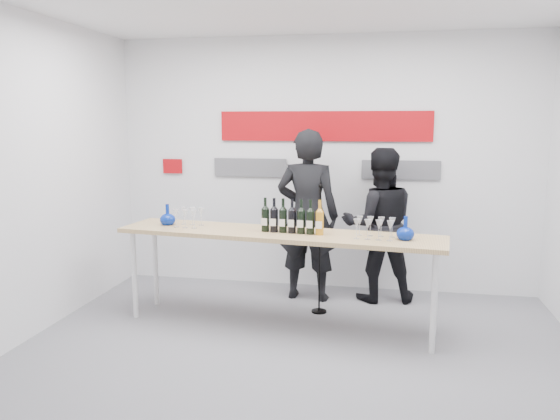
{
  "coord_description": "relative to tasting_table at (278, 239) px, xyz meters",
  "views": [
    {
      "loc": [
        0.71,
        -4.49,
        2.01
      ],
      "look_at": [
        -0.28,
        0.67,
        1.15
      ],
      "focal_mm": 35.0,
      "sensor_mm": 36.0,
      "label": 1
    }
  ],
  "objects": [
    {
      "name": "ground",
      "position": [
        0.28,
        -0.57,
        -0.88
      ],
      "size": [
        5.0,
        5.0,
        0.0
      ],
      "primitive_type": "plane",
      "color": "slate",
      "rests_on": "ground"
    },
    {
      "name": "presenter_right",
      "position": [
        0.95,
        1.02,
        -0.02
      ],
      "size": [
        0.94,
        0.79,
        1.72
      ],
      "primitive_type": "imported",
      "rotation": [
        0.0,
        0.0,
        3.32
      ],
      "color": "black",
      "rests_on": "ground"
    },
    {
      "name": "mic_stand",
      "position": [
        0.35,
        0.46,
        -0.46
      ],
      "size": [
        0.16,
        0.16,
        1.38
      ],
      "rotation": [
        0.0,
        0.0,
        0.07
      ],
      "color": "black",
      "rests_on": "ground"
    },
    {
      "name": "presenter_left",
      "position": [
        0.16,
        0.91,
        0.09
      ],
      "size": [
        0.74,
        0.51,
        1.93
      ],
      "primitive_type": "imported",
      "rotation": [
        0.0,
        0.0,
        3.06
      ],
      "color": "black",
      "rests_on": "ground"
    },
    {
      "name": "decanter_right",
      "position": [
        1.19,
        -0.13,
        0.18
      ],
      "size": [
        0.16,
        0.16,
        0.21
      ],
      "primitive_type": null,
      "color": "navy",
      "rests_on": "tasting_table"
    },
    {
      "name": "glasses_left",
      "position": [
        -0.95,
        0.11,
        0.16
      ],
      "size": [
        0.28,
        0.25,
        0.18
      ],
      "color": "silver",
      "rests_on": "tasting_table"
    },
    {
      "name": "signage",
      "position": [
        0.22,
        1.4,
        0.93
      ],
      "size": [
        3.38,
        0.02,
        0.79
      ],
      "color": "#A5070D",
      "rests_on": "back_wall"
    },
    {
      "name": "back_wall",
      "position": [
        0.28,
        1.43,
        0.62
      ],
      "size": [
        5.0,
        0.04,
        3.0
      ],
      "primitive_type": "cube",
      "color": "silver",
      "rests_on": "ground"
    },
    {
      "name": "tasting_table",
      "position": [
        0.0,
        0.0,
        0.0
      ],
      "size": [
        3.22,
        1.0,
        0.95
      ],
      "rotation": [
        0.0,
        0.0,
        -0.12
      ],
      "color": "#D7BA73",
      "rests_on": "ground"
    },
    {
      "name": "wine_bottles",
      "position": [
        0.14,
        -0.03,
        0.24
      ],
      "size": [
        0.62,
        0.15,
        0.33
      ],
      "rotation": [
        0.0,
        0.0,
        -0.12
      ],
      "color": "black",
      "rests_on": "tasting_table"
    },
    {
      "name": "decanter_left",
      "position": [
        -1.19,
        0.15,
        0.18
      ],
      "size": [
        0.16,
        0.16,
        0.21
      ],
      "primitive_type": null,
      "color": "navy",
      "rests_on": "tasting_table"
    },
    {
      "name": "glasses_right",
      "position": [
        0.92,
        -0.11,
        0.16
      ],
      "size": [
        0.38,
        0.26,
        0.18
      ],
      "color": "silver",
      "rests_on": "tasting_table"
    }
  ]
}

